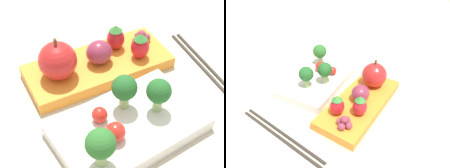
# 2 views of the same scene
# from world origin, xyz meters

# --- Properties ---
(ground_plane) EXTENTS (4.00, 4.00, 0.00)m
(ground_plane) POSITION_xyz_m (0.00, 0.00, 0.00)
(ground_plane) COLOR #BCB29E
(bento_box_savoury) EXTENTS (0.20, 0.14, 0.02)m
(bento_box_savoury) POSITION_xyz_m (0.01, 0.07, 0.01)
(bento_box_savoury) COLOR white
(bento_box_savoury) RESTS_ON ground_plane
(bento_box_fruit) EXTENTS (0.22, 0.10, 0.02)m
(bento_box_fruit) POSITION_xyz_m (-0.01, -0.06, 0.01)
(bento_box_fruit) COLOR orange
(bento_box_fruit) RESTS_ON ground_plane
(broccoli_floret_0) EXTENTS (0.04, 0.04, 0.05)m
(broccoli_floret_0) POSITION_xyz_m (0.07, 0.11, 0.05)
(broccoli_floret_0) COLOR #93B770
(broccoli_floret_0) RESTS_ON bento_box_savoury
(broccoli_floret_1) EXTENTS (0.03, 0.03, 0.05)m
(broccoli_floret_1) POSITION_xyz_m (0.00, 0.04, 0.05)
(broccoli_floret_1) COLOR #93B770
(broccoli_floret_1) RESTS_ON bento_box_savoury
(broccoli_floret_2) EXTENTS (0.03, 0.03, 0.05)m
(broccoli_floret_2) POSITION_xyz_m (-0.04, 0.07, 0.05)
(broccoli_floret_2) COLOR #93B770
(broccoli_floret_2) RESTS_ON bento_box_savoury
(cherry_tomato_0) EXTENTS (0.03, 0.03, 0.03)m
(cherry_tomato_0) POSITION_xyz_m (0.04, 0.09, 0.03)
(cherry_tomato_0) COLOR red
(cherry_tomato_0) RESTS_ON bento_box_savoury
(cherry_tomato_1) EXTENTS (0.02, 0.02, 0.02)m
(cherry_tomato_1) POSITION_xyz_m (0.04, 0.05, 0.03)
(cherry_tomato_1) COLOR red
(cherry_tomato_1) RESTS_ON bento_box_savoury
(apple) EXTENTS (0.06, 0.06, 0.07)m
(apple) POSITION_xyz_m (0.05, -0.06, 0.05)
(apple) COLOR red
(apple) RESTS_ON bento_box_fruit
(strawberry_0) EXTENTS (0.03, 0.03, 0.04)m
(strawberry_0) POSITION_xyz_m (-0.07, -0.04, 0.04)
(strawberry_0) COLOR red
(strawberry_0) RESTS_ON bento_box_fruit
(strawberry_1) EXTENTS (0.03, 0.03, 0.04)m
(strawberry_1) POSITION_xyz_m (-0.05, -0.07, 0.04)
(strawberry_1) COLOR red
(strawberry_1) RESTS_ON bento_box_fruit
(plum) EXTENTS (0.04, 0.04, 0.04)m
(plum) POSITION_xyz_m (-0.01, -0.06, 0.04)
(plum) COLOR #892D47
(plum) RESTS_ON bento_box_fruit
(grape_cluster) EXTENTS (0.03, 0.03, 0.02)m
(grape_cluster) POSITION_xyz_m (-0.09, -0.07, 0.03)
(grape_cluster) COLOR #93384C
(grape_cluster) RESTS_ON bento_box_fruit
(chopsticks_pair) EXTENTS (0.03, 0.21, 0.01)m
(chopsticks_pair) POSITION_xyz_m (-0.16, 0.03, 0.00)
(chopsticks_pair) COLOR #332D28
(chopsticks_pair) RESTS_ON ground_plane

